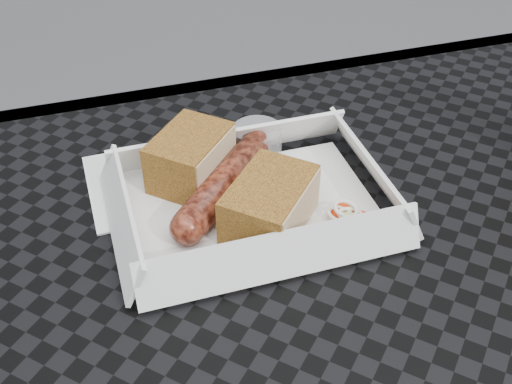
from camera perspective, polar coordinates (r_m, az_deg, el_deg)
patio_table at (r=0.57m, az=11.70°, el=-15.51°), size 0.80×0.80×0.74m
food_tray at (r=0.59m, az=-0.29°, el=-1.52°), size 0.22×0.15×0.00m
bratwurst at (r=0.59m, az=-2.86°, el=0.79°), size 0.12×0.13×0.03m
bread_near at (r=0.61m, az=-5.85°, el=3.05°), size 0.09×0.10×0.05m
bread_far at (r=0.56m, az=1.21°, el=-1.08°), size 0.10×0.10×0.04m
veg_garnish at (r=0.58m, az=7.87°, el=-2.57°), size 0.03×0.03×0.00m
napkin at (r=0.63m, az=-9.25°, el=0.90°), size 0.12×0.12×0.00m
condiment_cup_sauce at (r=0.60m, az=-5.23°, el=1.11°), size 0.05×0.05×0.03m
condiment_cup_empty at (r=0.65m, az=0.11°, el=4.58°), size 0.05×0.05×0.03m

